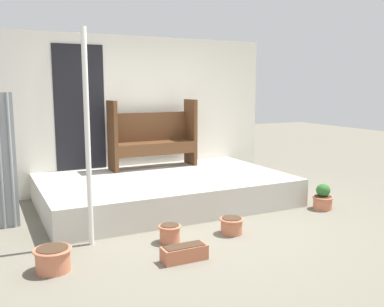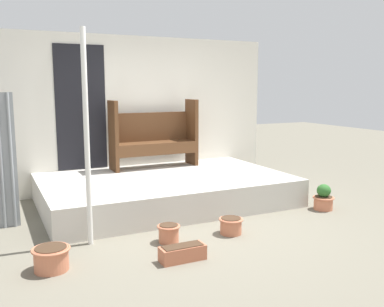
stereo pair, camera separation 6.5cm
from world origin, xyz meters
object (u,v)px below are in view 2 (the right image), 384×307
at_px(flower_pot_left, 51,258).
at_px(flower_pot_middle, 169,232).
at_px(flower_pot_right, 231,225).
at_px(planter_box_rect, 183,253).
at_px(flower_pot_far_right, 323,199).
at_px(support_post, 87,139).
at_px(bench, 154,135).

distance_m(flower_pot_left, flower_pot_middle, 1.33).
distance_m(flower_pot_middle, flower_pot_right, 0.79).
relative_size(flower_pot_middle, planter_box_rect, 0.56).
bearing_deg(flower_pot_right, flower_pot_middle, 175.38).
xyz_separation_m(flower_pot_left, flower_pot_far_right, (3.83, 0.45, 0.03)).
relative_size(support_post, flower_pot_middle, 8.96).
distance_m(flower_pot_right, flower_pot_far_right, 1.76).
bearing_deg(flower_pot_left, planter_box_rect, -15.13).
height_order(support_post, flower_pot_far_right, support_post).
distance_m(flower_pot_right, planter_box_rect, 0.98).
distance_m(flower_pot_middle, planter_box_rect, 0.55).
height_order(flower_pot_middle, flower_pot_far_right, flower_pot_far_right).
xyz_separation_m(flower_pot_right, planter_box_rect, (-0.86, -0.48, -0.03)).
height_order(flower_pot_right, flower_pot_far_right, flower_pot_far_right).
xyz_separation_m(flower_pot_far_right, planter_box_rect, (-2.59, -0.78, -0.08)).
xyz_separation_m(support_post, planter_box_rect, (0.74, -0.88, -1.11)).
distance_m(support_post, planter_box_rect, 1.60).
bearing_deg(planter_box_rect, support_post, 130.21).
bearing_deg(support_post, flower_pot_far_right, -1.64).
relative_size(bench, flower_pot_left, 3.97).
xyz_separation_m(flower_pot_middle, flower_pot_right, (0.79, -0.06, -0.00)).
relative_size(flower_pot_left, flower_pot_far_right, 0.99).
xyz_separation_m(flower_pot_left, flower_pot_middle, (1.31, 0.20, -0.01)).
xyz_separation_m(flower_pot_middle, planter_box_rect, (-0.07, -0.54, -0.04)).
relative_size(support_post, flower_pot_right, 8.02).
bearing_deg(flower_pot_right, support_post, 165.85).
relative_size(flower_pot_far_right, planter_box_rect, 0.79).
xyz_separation_m(support_post, flower_pot_middle, (0.82, -0.34, -1.08)).
bearing_deg(flower_pot_right, planter_box_rect, -150.96).
height_order(flower_pot_middle, planter_box_rect, flower_pot_middle).
height_order(support_post, bench, support_post).
bearing_deg(bench, flower_pot_left, -129.31).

